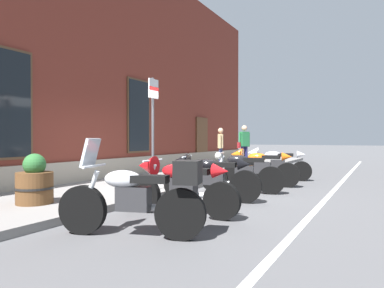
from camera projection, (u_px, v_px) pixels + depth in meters
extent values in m
plane|color=#4C4C4F|center=(182.00, 193.00, 8.49)|extent=(140.00, 140.00, 0.00)
cube|color=slate|center=(130.00, 186.00, 9.23)|extent=(29.94, 3.12, 0.14)
cube|color=silver|center=(321.00, 205.00, 6.97)|extent=(29.94, 0.12, 0.01)
cube|color=maroon|center=(18.00, 62.00, 11.35)|extent=(23.94, 6.02, 7.61)
cube|color=gray|center=(88.00, 173.00, 9.95)|extent=(23.94, 0.10, 0.70)
cube|color=#513823|center=(8.00, 104.00, 7.83)|extent=(1.22, 0.06, 2.52)
cube|color=black|center=(9.00, 104.00, 7.81)|extent=(1.10, 0.03, 2.40)
cube|color=#513823|center=(139.00, 116.00, 12.04)|extent=(1.22, 0.06, 2.52)
cube|color=black|center=(139.00, 116.00, 12.02)|extent=(1.10, 0.03, 2.40)
cube|color=brown|center=(202.00, 142.00, 16.26)|extent=(1.10, 0.08, 2.30)
cylinder|color=black|center=(83.00, 210.00, 4.82)|extent=(0.31, 0.68, 0.67)
cylinder|color=black|center=(180.00, 214.00, 4.53)|extent=(0.31, 0.68, 0.67)
cylinder|color=silver|center=(89.00, 192.00, 4.80)|extent=(0.15, 0.31, 0.62)
cube|color=#28282B|center=(134.00, 199.00, 4.66)|extent=(0.34, 0.48, 0.32)
ellipsoid|color=#B7BABF|center=(123.00, 179.00, 4.69)|extent=(0.40, 0.57, 0.24)
cube|color=black|center=(150.00, 179.00, 4.61)|extent=(0.35, 0.52, 0.10)
cylinder|color=silver|center=(95.00, 166.00, 4.77)|extent=(0.60, 0.21, 0.04)
cylinder|color=silver|center=(158.00, 208.00, 4.72)|extent=(0.21, 0.46, 0.09)
cube|color=#B2BCC6|center=(90.00, 153.00, 4.78)|extent=(0.39, 0.24, 0.40)
cube|color=black|center=(188.00, 172.00, 4.50)|extent=(0.44, 0.41, 0.30)
cylinder|color=black|center=(144.00, 195.00, 6.27)|extent=(0.16, 0.63, 0.62)
cylinder|color=black|center=(222.00, 201.00, 5.65)|extent=(0.16, 0.63, 0.62)
cylinder|color=silver|center=(149.00, 181.00, 6.23)|extent=(0.09, 0.31, 0.63)
cube|color=#28282B|center=(184.00, 187.00, 5.94)|extent=(0.25, 0.45, 0.32)
ellipsoid|color=red|center=(176.00, 171.00, 6.00)|extent=(0.29, 0.53, 0.24)
cube|color=black|center=(196.00, 171.00, 5.84)|extent=(0.25, 0.49, 0.10)
cylinder|color=silver|center=(153.00, 160.00, 6.19)|extent=(0.62, 0.07, 0.04)
cylinder|color=silver|center=(203.00, 195.00, 5.92)|extent=(0.12, 0.45, 0.09)
cone|color=red|center=(147.00, 166.00, 6.24)|extent=(0.38, 0.36, 0.36)
cone|color=red|center=(221.00, 171.00, 5.65)|extent=(0.26, 0.27, 0.24)
cylinder|color=black|center=(179.00, 184.00, 7.56)|extent=(0.25, 0.68, 0.67)
cylinder|color=black|center=(245.00, 187.00, 7.15)|extent=(0.25, 0.68, 0.67)
cylinder|color=silver|center=(184.00, 173.00, 7.53)|extent=(0.13, 0.31, 0.61)
cube|color=#28282B|center=(214.00, 177.00, 7.34)|extent=(0.30, 0.48, 0.32)
ellipsoid|color=black|center=(207.00, 165.00, 7.38)|extent=(0.36, 0.56, 0.24)
cube|color=black|center=(224.00, 165.00, 7.27)|extent=(0.31, 0.51, 0.10)
cylinder|color=silver|center=(187.00, 157.00, 7.50)|extent=(0.61, 0.16, 0.04)
cylinder|color=silver|center=(229.00, 183.00, 7.37)|extent=(0.18, 0.46, 0.09)
cone|color=black|center=(181.00, 161.00, 7.54)|extent=(0.42, 0.41, 0.36)
cone|color=black|center=(244.00, 164.00, 7.15)|extent=(0.29, 0.30, 0.24)
cylinder|color=black|center=(214.00, 179.00, 8.63)|extent=(0.28, 0.67, 0.66)
cylinder|color=black|center=(271.00, 180.00, 8.30)|extent=(0.28, 0.67, 0.66)
cylinder|color=silver|center=(218.00, 168.00, 8.61)|extent=(0.15, 0.32, 0.65)
cube|color=#28282B|center=(244.00, 172.00, 8.45)|extent=(0.32, 0.48, 0.32)
ellipsoid|color=black|center=(238.00, 160.00, 8.48)|extent=(0.38, 0.57, 0.24)
cube|color=black|center=(254.00, 160.00, 8.39)|extent=(0.33, 0.52, 0.10)
cylinder|color=silver|center=(222.00, 153.00, 8.58)|extent=(0.61, 0.19, 0.04)
cylinder|color=silver|center=(257.00, 177.00, 8.50)|extent=(0.20, 0.46, 0.09)
sphere|color=silver|center=(218.00, 156.00, 8.60)|extent=(0.18, 0.18, 0.18)
cylinder|color=black|center=(235.00, 173.00, 9.96)|extent=(0.21, 0.67, 0.66)
cylinder|color=black|center=(288.00, 175.00, 9.46)|extent=(0.21, 0.67, 0.66)
cylinder|color=silver|center=(239.00, 164.00, 9.92)|extent=(0.11, 0.32, 0.65)
cube|color=#28282B|center=(263.00, 168.00, 9.69)|extent=(0.28, 0.47, 0.32)
ellipsoid|color=orange|center=(257.00, 157.00, 9.74)|extent=(0.33, 0.55, 0.24)
cube|color=black|center=(271.00, 157.00, 9.60)|extent=(0.29, 0.51, 0.10)
cylinder|color=silver|center=(241.00, 151.00, 9.89)|extent=(0.62, 0.12, 0.04)
cylinder|color=silver|center=(274.00, 172.00, 9.70)|extent=(0.15, 0.46, 0.09)
cone|color=orange|center=(237.00, 154.00, 9.93)|extent=(0.40, 0.39, 0.36)
cone|color=orange|center=(287.00, 157.00, 9.46)|extent=(0.27, 0.29, 0.24)
cylinder|color=black|center=(251.00, 170.00, 11.26)|extent=(0.28, 0.63, 0.62)
cylinder|color=black|center=(302.00, 171.00, 10.90)|extent=(0.28, 0.63, 0.62)
cylinder|color=silver|center=(255.00, 162.00, 11.23)|extent=(0.15, 0.33, 0.67)
cube|color=#28282B|center=(278.00, 165.00, 11.06)|extent=(0.33, 0.48, 0.32)
ellipsoid|color=silver|center=(273.00, 155.00, 11.09)|extent=(0.39, 0.57, 0.24)
cube|color=black|center=(285.00, 155.00, 11.00)|extent=(0.34, 0.52, 0.10)
cylinder|color=silver|center=(257.00, 150.00, 11.20)|extent=(0.61, 0.20, 0.04)
cylinder|color=silver|center=(287.00, 169.00, 11.11)|extent=(0.20, 0.46, 0.09)
cone|color=silver|center=(253.00, 153.00, 11.24)|extent=(0.44, 0.42, 0.36)
cone|color=silver|center=(301.00, 154.00, 10.89)|extent=(0.30, 0.31, 0.24)
cylinder|color=#2D3351|center=(220.00, 158.00, 14.22)|extent=(0.14, 0.14, 0.81)
cylinder|color=#2D3351|center=(221.00, 158.00, 14.39)|extent=(0.14, 0.14, 0.81)
cube|color=tan|center=(221.00, 141.00, 14.30)|extent=(0.44, 0.32, 0.57)
sphere|color=tan|center=(221.00, 131.00, 14.29)|extent=(0.22, 0.22, 0.22)
cylinder|color=tan|center=(220.00, 142.00, 14.05)|extent=(0.09, 0.09, 0.54)
cylinder|color=tan|center=(221.00, 142.00, 14.54)|extent=(0.09, 0.09, 0.54)
cube|color=#592D19|center=(221.00, 147.00, 14.62)|extent=(0.12, 0.14, 0.24)
cylinder|color=#1E1E4C|center=(246.00, 157.00, 14.70)|extent=(0.14, 0.14, 0.87)
cylinder|color=#1E1E4C|center=(243.00, 157.00, 14.60)|extent=(0.14, 0.14, 0.87)
cube|color=#26723F|center=(244.00, 139.00, 14.64)|extent=(0.45, 0.36, 0.61)
sphere|color=tan|center=(244.00, 128.00, 14.63)|extent=(0.23, 0.23, 0.23)
cylinder|color=#26723F|center=(249.00, 140.00, 14.78)|extent=(0.09, 0.09, 0.58)
cylinder|color=#26723F|center=(240.00, 140.00, 14.50)|extent=(0.09, 0.09, 0.58)
cube|color=maroon|center=(239.00, 145.00, 14.45)|extent=(0.13, 0.14, 0.24)
cylinder|color=#4C4C51|center=(153.00, 134.00, 8.05)|extent=(0.06, 0.06, 2.58)
cube|color=white|center=(153.00, 89.00, 8.03)|extent=(0.36, 0.03, 0.44)
cube|color=red|center=(154.00, 89.00, 8.02)|extent=(0.36, 0.01, 0.08)
cylinder|color=brown|center=(35.00, 188.00, 6.37)|extent=(0.65, 0.65, 0.57)
cylinder|color=black|center=(35.00, 188.00, 6.37)|extent=(0.68, 0.68, 0.04)
sphere|color=#28602D|center=(35.00, 164.00, 6.37)|extent=(0.40, 0.40, 0.40)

